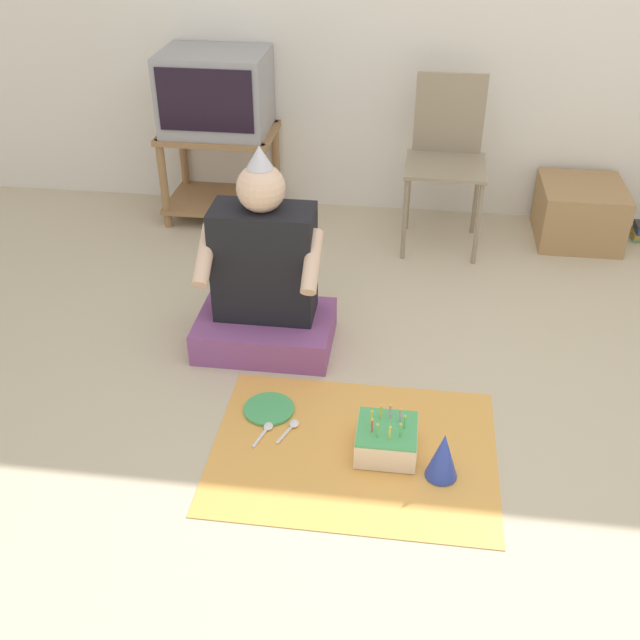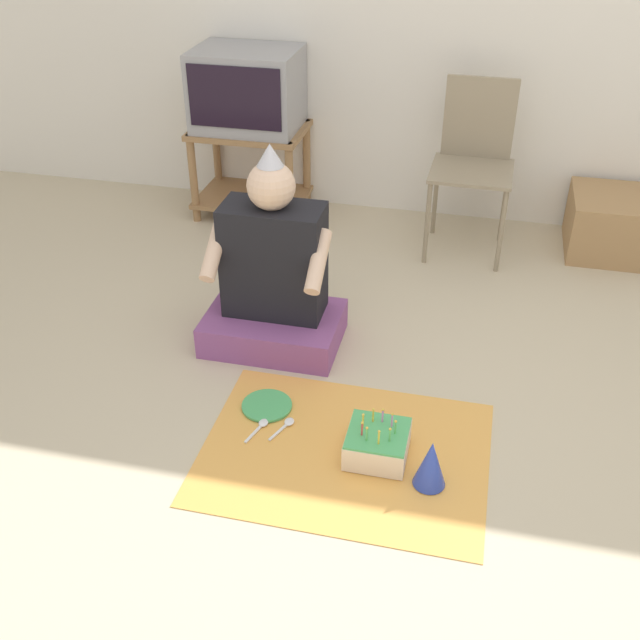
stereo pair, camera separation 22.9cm
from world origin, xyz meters
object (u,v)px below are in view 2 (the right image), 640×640
(person_seated, at_px, (273,279))
(party_hat_blue, at_px, (431,463))
(tv, at_px, (247,89))
(folding_chair, at_px, (474,155))
(paper_plate, at_px, (267,406))
(cardboard_box_stack, at_px, (611,224))
(birthday_cake, at_px, (377,443))

(person_seated, height_order, party_hat_blue, person_seated)
(tv, height_order, folding_chair, tv)
(tv, xyz_separation_m, party_hat_blue, (1.25, -1.98, -0.62))
(folding_chair, relative_size, paper_plate, 4.44)
(folding_chair, relative_size, party_hat_blue, 4.75)
(person_seated, bearing_deg, cardboard_box_stack, 39.18)
(party_hat_blue, bearing_deg, paper_plate, 158.30)
(cardboard_box_stack, relative_size, person_seated, 0.52)
(birthday_cake, distance_m, paper_plate, 0.49)
(tv, bearing_deg, cardboard_box_stack, -1.10)
(folding_chair, distance_m, paper_plate, 1.78)
(tv, relative_size, cardboard_box_stack, 1.21)
(folding_chair, bearing_deg, tv, 173.52)
(folding_chair, height_order, person_seated, person_seated)
(birthday_cake, bearing_deg, cardboard_box_stack, 63.31)
(tv, xyz_separation_m, paper_plate, (0.60, -1.72, -0.71))
(cardboard_box_stack, distance_m, paper_plate, 2.19)
(birthday_cake, bearing_deg, tv, 119.23)
(folding_chair, relative_size, person_seated, 0.98)
(paper_plate, bearing_deg, party_hat_blue, -21.70)
(person_seated, bearing_deg, tv, 111.62)
(paper_plate, bearing_deg, folding_chair, 67.72)
(party_hat_blue, bearing_deg, tv, 122.31)
(person_seated, relative_size, paper_plate, 4.53)
(cardboard_box_stack, relative_size, birthday_cake, 2.15)
(paper_plate, bearing_deg, tv, 109.10)
(tv, xyz_separation_m, birthday_cake, (1.06, -1.89, -0.66))
(cardboard_box_stack, height_order, party_hat_blue, cardboard_box_stack)
(cardboard_box_stack, bearing_deg, folding_chair, -172.13)
(person_seated, height_order, paper_plate, person_seated)
(cardboard_box_stack, height_order, person_seated, person_seated)
(folding_chair, bearing_deg, cardboard_box_stack, 7.87)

